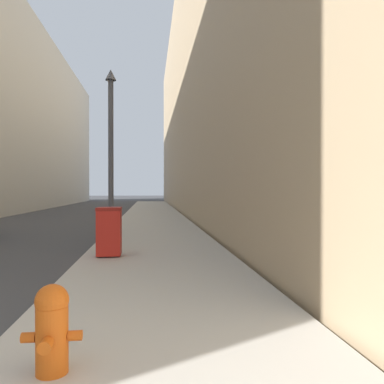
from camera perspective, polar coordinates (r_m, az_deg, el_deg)
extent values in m
cube|color=#B7B2A8|center=(20.43, -5.85, -4.34)|extent=(3.71, 60.00, 0.15)
cube|color=tan|center=(30.44, 9.64, 14.67)|extent=(12.00, 60.00, 18.51)
cylinder|color=#D15614|center=(3.77, -20.55, -20.34)|extent=(0.28, 0.28, 0.59)
sphere|color=#D15614|center=(3.66, -20.57, -15.26)|extent=(0.29, 0.29, 0.29)
cylinder|color=#D15614|center=(3.64, -20.57, -13.93)|extent=(0.08, 0.08, 0.06)
cylinder|color=#D15614|center=(3.58, -21.39, -21.00)|extent=(0.11, 0.12, 0.11)
cylinder|color=#D15614|center=(3.81, -23.64, -19.65)|extent=(0.12, 0.09, 0.09)
cylinder|color=#D15614|center=(3.72, -17.37, -20.15)|extent=(0.12, 0.09, 0.09)
cube|color=red|center=(9.37, -12.51, -6.07)|extent=(0.57, 0.54, 1.08)
cube|color=maroon|center=(9.32, -12.51, -2.53)|extent=(0.58, 0.56, 0.08)
cylinder|color=black|center=(9.70, -13.79, -8.78)|extent=(0.05, 0.16, 0.16)
cylinder|color=black|center=(9.65, -10.91, -8.82)|extent=(0.05, 0.16, 0.16)
cylinder|color=#4C4C51|center=(13.06, -12.24, -6.19)|extent=(0.33, 0.33, 0.25)
cylinder|color=#4C4C51|center=(13.01, -12.26, 4.97)|extent=(0.18, 0.18, 5.32)
cone|color=#4C4C51|center=(13.54, -12.28, 17.05)|extent=(0.37, 0.37, 0.37)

